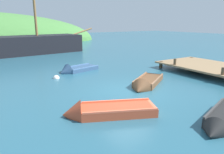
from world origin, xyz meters
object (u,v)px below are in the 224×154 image
rowboat_outer_right (75,70)px  rowboat_center (222,121)px  rowboat_near_dock (103,112)px  sailing_ship (12,48)px  buoy_white (56,78)px  rowboat_far (146,84)px

rowboat_outer_right → rowboat_center: bearing=83.3°
rowboat_near_dock → sailing_ship: bearing=-64.5°
rowboat_near_dock → rowboat_outer_right: bearing=-81.6°
rowboat_outer_right → rowboat_center: rowboat_outer_right is taller
rowboat_center → rowboat_near_dock: bearing=-59.5°
rowboat_center → buoy_white: (-3.01, 9.59, -0.13)m
rowboat_center → buoy_white: 10.05m
rowboat_outer_right → rowboat_far: rowboat_outer_right is taller
rowboat_outer_right → rowboat_near_dock: rowboat_near_dock is taller
rowboat_center → sailing_ship: bearing=-97.3°
sailing_ship → buoy_white: bearing=-91.8°
rowboat_outer_right → rowboat_near_dock: 8.07m
rowboat_outer_right → rowboat_near_dock: bearing=61.9°
sailing_ship → rowboat_near_dock: size_ratio=4.79×
rowboat_center → buoy_white: rowboat_center is taller
rowboat_outer_right → rowboat_far: size_ratio=0.91×
rowboat_far → rowboat_near_dock: (-4.10, -2.13, 0.01)m
rowboat_far → buoy_white: size_ratio=8.30×
sailing_ship → rowboat_outer_right: bearing=-82.4°
rowboat_far → rowboat_center: 5.19m
rowboat_outer_right → rowboat_near_dock: size_ratio=0.84×
rowboat_far → buoy_white: bearing=-82.0°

